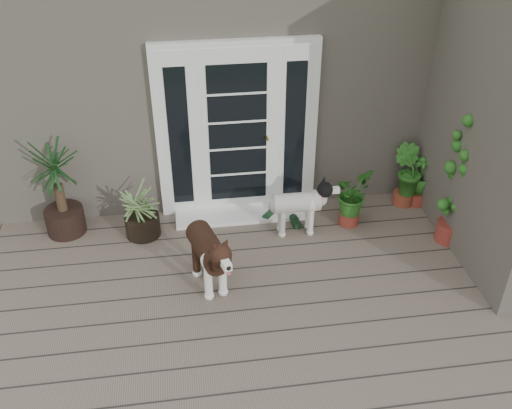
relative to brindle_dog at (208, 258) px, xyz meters
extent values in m
cube|color=#6B5B4C|center=(0.68, -0.77, -0.42)|extent=(6.20, 4.60, 0.12)
cube|color=#665E54|center=(0.68, 3.48, 1.07)|extent=(7.40, 4.00, 3.10)
cube|color=white|center=(0.48, 1.43, 0.72)|extent=(1.90, 0.14, 2.15)
cube|color=white|center=(0.48, 1.23, -0.33)|extent=(1.60, 0.40, 0.05)
imported|color=#1A5418|center=(1.76, 0.90, -0.05)|extent=(0.68, 0.68, 0.62)
imported|color=#1E4E16|center=(2.58, 1.23, -0.06)|extent=(0.56, 0.56, 0.60)
imported|color=#184F16|center=(2.77, 1.23, -0.08)|extent=(0.39, 0.39, 0.56)
camera|label=1|loc=(-0.17, -4.60, 3.62)|focal=39.89mm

